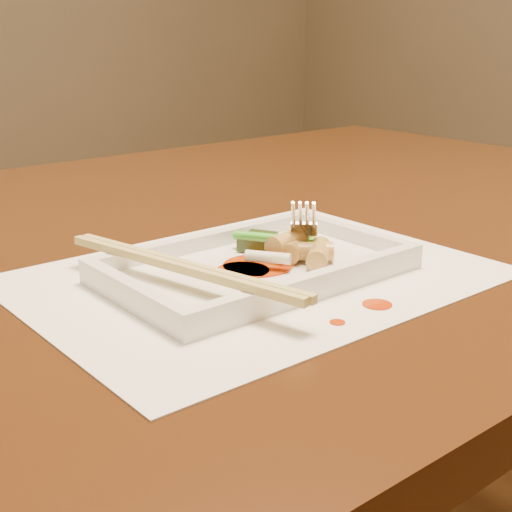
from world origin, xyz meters
TOP-DOWN VIEW (x-y plane):
  - table at (0.00, 0.00)m, footprint 1.40×0.90m
  - placemat at (-0.10, -0.18)m, footprint 0.40×0.30m
  - sauce_splatter_a at (-0.07, -0.29)m, footprint 0.02×0.02m
  - sauce_splatter_b at (-0.12, -0.30)m, footprint 0.01×0.01m
  - plate_base at (-0.10, -0.18)m, footprint 0.26×0.16m
  - plate_rim_far at (-0.10, -0.10)m, footprint 0.26×0.01m
  - plate_rim_near at (-0.10, -0.25)m, footprint 0.26×0.01m
  - plate_rim_left at (-0.22, -0.18)m, footprint 0.01×0.14m
  - plate_rim_right at (0.03, -0.18)m, footprint 0.01×0.14m
  - veg_piece at (-0.06, -0.14)m, footprint 0.05×0.04m
  - scallion_white at (-0.10, -0.19)m, footprint 0.03×0.04m
  - scallion_green at (-0.06, -0.16)m, footprint 0.05×0.08m
  - chopstick_a at (-0.18, -0.18)m, footprint 0.06×0.25m
  - chopstick_b at (-0.17, -0.18)m, footprint 0.06×0.25m
  - fork at (-0.03, -0.16)m, footprint 0.09×0.10m
  - sauce_blob_0 at (-0.10, -0.18)m, footprint 0.06×0.06m
  - sauce_blob_1 at (-0.12, -0.18)m, footprint 0.05×0.05m
  - rice_cake_0 at (-0.05, -0.18)m, footprint 0.05×0.04m
  - rice_cake_1 at (-0.05, -0.21)m, footprint 0.05×0.05m
  - rice_cake_2 at (-0.06, -0.18)m, footprint 0.05×0.03m
  - rice_cake_3 at (-0.06, -0.20)m, footprint 0.05×0.04m

SIDE VIEW (x-z plane):
  - table at x=0.00m, z-range 0.27..1.02m
  - placemat at x=-0.10m, z-range 0.75..0.75m
  - sauce_splatter_a at x=-0.07m, z-range 0.75..0.75m
  - sauce_splatter_b at x=-0.12m, z-range 0.75..0.75m
  - plate_base at x=-0.10m, z-range 0.75..0.76m
  - sauce_blob_0 at x=-0.10m, z-range 0.76..0.76m
  - sauce_blob_1 at x=-0.12m, z-range 0.76..0.76m
  - plate_rim_far at x=-0.10m, z-range 0.76..0.77m
  - plate_rim_near at x=-0.10m, z-range 0.76..0.77m
  - plate_rim_left at x=-0.22m, z-range 0.76..0.77m
  - plate_rim_right at x=0.03m, z-range 0.76..0.77m
  - veg_piece at x=-0.06m, z-range 0.76..0.77m
  - rice_cake_0 at x=-0.05m, z-range 0.76..0.78m
  - rice_cake_1 at x=-0.05m, z-range 0.76..0.78m
  - rice_cake_3 at x=-0.06m, z-range 0.76..0.78m
  - scallion_white at x=-0.10m, z-range 0.77..0.78m
  - scallion_green at x=-0.06m, z-range 0.77..0.78m
  - rice_cake_2 at x=-0.06m, z-range 0.77..0.79m
  - chopstick_a at x=-0.18m, z-range 0.77..0.78m
  - chopstick_b at x=-0.17m, z-range 0.77..0.78m
  - fork at x=-0.03m, z-range 0.76..0.90m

